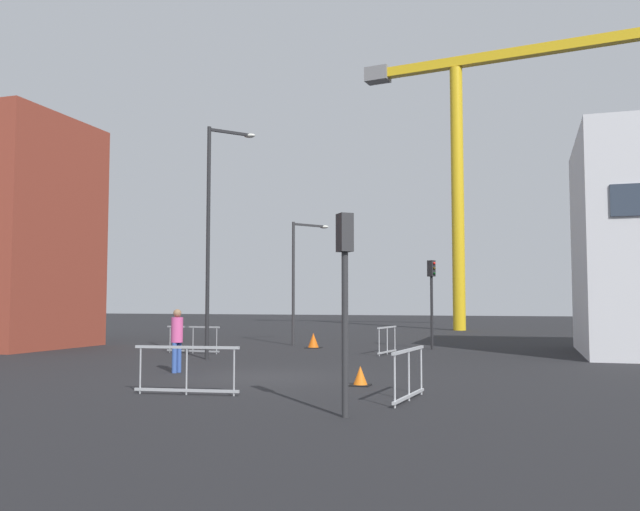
% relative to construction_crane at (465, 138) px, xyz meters
% --- Properties ---
extents(ground, '(160.00, 160.00, 0.00)m').
position_rel_construction_crane_xyz_m(ground, '(-3.01, -31.21, -13.80)').
color(ground, black).
extents(construction_crane, '(19.71, 3.84, 19.99)m').
position_rel_construction_crane_xyz_m(construction_crane, '(0.00, 0.00, 0.00)').
color(construction_crane, gold).
rests_on(construction_crane, ground).
extents(streetlamp_tall, '(1.37, 1.42, 8.44)m').
position_rel_construction_crane_xyz_m(streetlamp_tall, '(-6.84, -26.48, -8.89)').
color(streetlamp_tall, '#232326').
rests_on(streetlamp_tall, ground).
extents(streetlamp_short, '(1.37, 1.65, 5.83)m').
position_rel_construction_crane_xyz_m(streetlamp_short, '(-6.34, -18.38, -10.22)').
color(streetlamp_short, '#2D2D30').
rests_on(streetlamp_short, ground).
extents(traffic_light_far, '(0.36, 0.38, 3.67)m').
position_rel_construction_crane_xyz_m(traffic_light_far, '(0.85, -36.73, -11.31)').
color(traffic_light_far, '#2D2D30').
rests_on(traffic_light_far, ground).
extents(traffic_light_crosswalk, '(0.38, 0.36, 3.84)m').
position_rel_construction_crane_xyz_m(traffic_light_crosswalk, '(0.07, -19.32, -11.21)').
color(traffic_light_crosswalk, '#232326').
rests_on(traffic_light_crosswalk, ground).
extents(pedestrian_walking, '(0.34, 0.34, 1.84)m').
position_rel_construction_crane_xyz_m(pedestrian_walking, '(-5.77, -30.96, -12.72)').
color(pedestrian_walking, '#33519E').
rests_on(pedestrian_walking, ground).
extents(safety_barrier_mid_span, '(0.34, 2.05, 1.08)m').
position_rel_construction_crane_xyz_m(safety_barrier_mid_span, '(-1.25, -22.53, -13.23)').
color(safety_barrier_mid_span, '#B2B5BA').
rests_on(safety_barrier_mid_span, ground).
extents(safety_barrier_front, '(2.39, 0.23, 1.08)m').
position_rel_construction_crane_xyz_m(safety_barrier_front, '(-8.73, -24.36, -13.23)').
color(safety_barrier_front, gray).
rests_on(safety_barrier_front, ground).
extents(safety_barrier_right_run, '(0.29, 2.27, 1.08)m').
position_rel_construction_crane_xyz_m(safety_barrier_right_run, '(1.61, -34.42, -13.23)').
color(safety_barrier_right_run, '#B2B5BA').
rests_on(safety_barrier_right_run, ground).
extents(safety_barrier_left_run, '(2.42, 0.37, 1.08)m').
position_rel_construction_crane_xyz_m(safety_barrier_left_run, '(-3.26, -34.99, -13.23)').
color(safety_barrier_left_run, '#9EA0A5').
rests_on(safety_barrier_left_run, ground).
extents(traffic_cone_on_verge, '(0.65, 0.65, 0.66)m').
position_rel_construction_crane_xyz_m(traffic_cone_on_verge, '(-5.08, -20.05, -13.49)').
color(traffic_cone_on_verge, black).
rests_on(traffic_cone_on_verge, ground).
extents(traffic_cone_by_barrier, '(0.48, 0.48, 0.49)m').
position_rel_construction_crane_xyz_m(traffic_cone_by_barrier, '(0.05, -32.29, -13.58)').
color(traffic_cone_by_barrier, black).
rests_on(traffic_cone_by_barrier, ground).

